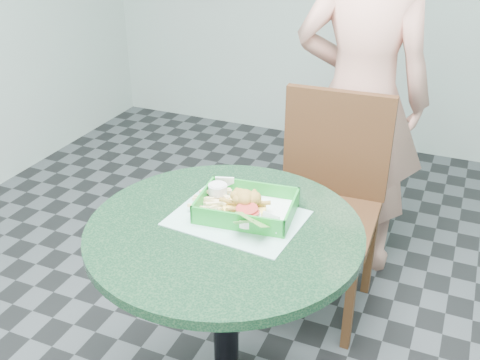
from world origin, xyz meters
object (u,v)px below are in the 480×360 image
at_px(diner_person, 362,82).
at_px(sauce_ramekin, 221,193).
at_px(cafe_table, 225,278).
at_px(dining_chair, 327,191).
at_px(food_basket, 246,215).
at_px(crab_sandwich, 244,208).

height_order(diner_person, sauce_ramekin, diner_person).
height_order(cafe_table, diner_person, diner_person).
xyz_separation_m(dining_chair, food_basket, (-0.09, -0.66, 0.23)).
distance_m(cafe_table, food_basket, 0.21).
relative_size(dining_chair, sauce_ramekin, 15.66).
bearing_deg(food_basket, diner_person, 83.20).
relative_size(cafe_table, diner_person, 0.45).
xyz_separation_m(cafe_table, dining_chair, (0.12, 0.75, -0.05)).
relative_size(cafe_table, sauce_ramekin, 13.71).
height_order(dining_chair, food_basket, dining_chair).
bearing_deg(diner_person, food_basket, 79.71).
xyz_separation_m(dining_chair, sauce_ramekin, (-0.19, -0.62, 0.27)).
bearing_deg(crab_sandwich, sauce_ramekin, 151.79).
bearing_deg(cafe_table, dining_chair, 81.02).
xyz_separation_m(dining_chair, crab_sandwich, (-0.09, -0.68, 0.27)).
xyz_separation_m(cafe_table, sauce_ramekin, (-0.07, 0.13, 0.22)).
distance_m(cafe_table, sauce_ramekin, 0.26).
relative_size(diner_person, sauce_ramekin, 30.28).
distance_m(cafe_table, diner_person, 1.15).
xyz_separation_m(cafe_table, crab_sandwich, (0.03, 0.07, 0.22)).
xyz_separation_m(diner_person, crab_sandwich, (-0.12, -1.03, -0.10)).
relative_size(diner_person, food_basket, 6.37).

